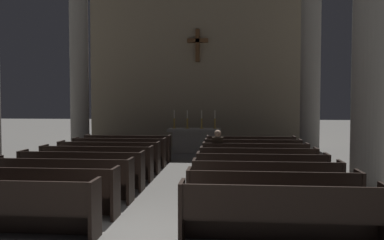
# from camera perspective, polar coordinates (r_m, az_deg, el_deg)

# --- Properties ---
(pew_left_row_1) EXTENTS (3.04, 0.50, 0.95)m
(pew_left_row_1) POSITION_cam_1_polar(r_m,az_deg,el_deg) (7.14, -25.32, -11.21)
(pew_left_row_1) COLOR black
(pew_left_row_1) RESTS_ON ground
(pew_left_row_2) EXTENTS (3.04, 0.50, 0.95)m
(pew_left_row_2) POSITION_cam_1_polar(r_m,az_deg,el_deg) (8.11, -21.19, -9.45)
(pew_left_row_2) COLOR black
(pew_left_row_2) RESTS_ON ground
(pew_left_row_3) EXTENTS (3.04, 0.50, 0.95)m
(pew_left_row_3) POSITION_cam_1_polar(r_m,az_deg,el_deg) (9.13, -18.00, -8.04)
(pew_left_row_3) COLOR black
(pew_left_row_3) RESTS_ON ground
(pew_left_row_4) EXTENTS (3.04, 0.50, 0.95)m
(pew_left_row_4) POSITION_cam_1_polar(r_m,az_deg,el_deg) (10.17, -15.46, -6.90)
(pew_left_row_4) COLOR black
(pew_left_row_4) RESTS_ON ground
(pew_left_row_5) EXTENTS (3.04, 0.50, 0.95)m
(pew_left_row_5) POSITION_cam_1_polar(r_m,az_deg,el_deg) (11.23, -13.41, -5.97)
(pew_left_row_5) COLOR black
(pew_left_row_5) RESTS_ON ground
(pew_left_row_6) EXTENTS (3.04, 0.50, 0.95)m
(pew_left_row_6) POSITION_cam_1_polar(r_m,az_deg,el_deg) (12.31, -11.73, -5.19)
(pew_left_row_6) COLOR black
(pew_left_row_6) RESTS_ON ground
(pew_left_row_7) EXTENTS (3.04, 0.50, 0.95)m
(pew_left_row_7) POSITION_cam_1_polar(r_m,az_deg,el_deg) (13.39, -10.31, -4.53)
(pew_left_row_7) COLOR black
(pew_left_row_7) RESTS_ON ground
(pew_left_row_8) EXTENTS (3.04, 0.50, 0.95)m
(pew_left_row_8) POSITION_cam_1_polar(r_m,az_deg,el_deg) (14.49, -9.12, -3.97)
(pew_left_row_8) COLOR black
(pew_left_row_8) RESTS_ON ground
(pew_right_row_1) EXTENTS (3.04, 0.50, 0.95)m
(pew_right_row_1) POSITION_cam_1_polar(r_m,az_deg,el_deg) (6.25, 12.59, -12.99)
(pew_right_row_1) COLOR black
(pew_right_row_1) RESTS_ON ground
(pew_right_row_2) EXTENTS (3.04, 0.50, 0.95)m
(pew_right_row_2) POSITION_cam_1_polar(r_m,az_deg,el_deg) (7.35, 11.41, -10.59)
(pew_right_row_2) COLOR black
(pew_right_row_2) RESTS_ON ground
(pew_right_row_3) EXTENTS (3.04, 0.50, 0.95)m
(pew_right_row_3) POSITION_cam_1_polar(r_m,az_deg,el_deg) (8.46, 10.55, -8.82)
(pew_right_row_3) COLOR black
(pew_right_row_3) RESTS_ON ground
(pew_right_row_4) EXTENTS (3.04, 0.50, 0.95)m
(pew_right_row_4) POSITION_cam_1_polar(r_m,az_deg,el_deg) (9.57, 9.89, -7.45)
(pew_right_row_4) COLOR black
(pew_right_row_4) RESTS_ON ground
(pew_right_row_5) EXTENTS (3.04, 0.50, 0.95)m
(pew_right_row_5) POSITION_cam_1_polar(r_m,az_deg,el_deg) (10.69, 9.37, -6.37)
(pew_right_row_5) COLOR black
(pew_right_row_5) RESTS_ON ground
(pew_right_row_6) EXTENTS (3.04, 0.50, 0.95)m
(pew_right_row_6) POSITION_cam_1_polar(r_m,az_deg,el_deg) (11.82, 8.96, -5.49)
(pew_right_row_6) COLOR black
(pew_right_row_6) RESTS_ON ground
(pew_right_row_7) EXTENTS (3.04, 0.50, 0.95)m
(pew_right_row_7) POSITION_cam_1_polar(r_m,az_deg,el_deg) (12.94, 8.61, -4.77)
(pew_right_row_7) COLOR black
(pew_right_row_7) RESTS_ON ground
(pew_right_row_8) EXTENTS (3.04, 0.50, 0.95)m
(pew_right_row_8) POSITION_cam_1_polar(r_m,az_deg,el_deg) (14.07, 8.32, -4.16)
(pew_right_row_8) COLOR black
(pew_right_row_8) RESTS_ON ground
(column_right_nearest) EXTENTS (1.09, 1.09, 7.44)m
(column_right_nearest) POSITION_cam_1_polar(r_m,az_deg,el_deg) (9.75, 23.96, 11.18)
(column_right_nearest) COLOR #9E998E
(column_right_nearest) RESTS_ON ground
(column_left_second) EXTENTS (1.09, 1.09, 7.44)m
(column_left_second) POSITION_cam_1_polar(r_m,az_deg,el_deg) (16.50, -15.76, 7.76)
(column_left_second) COLOR #9E998E
(column_left_second) RESTS_ON ground
(column_right_second) EXTENTS (1.09, 1.09, 7.44)m
(column_right_second) POSITION_cam_1_polar(r_m,az_deg,el_deg) (15.75, 16.52, 8.00)
(column_right_second) COLOR #9E998E
(column_right_second) RESTS_ON ground
(altar) EXTENTS (2.20, 0.90, 1.01)m
(altar) POSITION_cam_1_polar(r_m,az_deg,el_deg) (16.71, 0.35, -2.84)
(altar) COLOR #A8A399
(altar) RESTS_ON ground
(candlestick_outer_left) EXTENTS (0.16, 0.16, 0.76)m
(candlestick_outer_left) POSITION_cam_1_polar(r_m,az_deg,el_deg) (16.75, -2.55, -0.35)
(candlestick_outer_left) COLOR #B79338
(candlestick_outer_left) RESTS_ON altar
(candlestick_inner_left) EXTENTS (0.16, 0.16, 0.76)m
(candlestick_inner_left) POSITION_cam_1_polar(r_m,az_deg,el_deg) (16.69, -0.67, -0.36)
(candlestick_inner_left) COLOR #B79338
(candlestick_inner_left) RESTS_ON altar
(candlestick_inner_right) EXTENTS (0.16, 0.16, 0.76)m
(candlestick_inner_right) POSITION_cam_1_polar(r_m,az_deg,el_deg) (16.64, 1.38, -0.37)
(candlestick_inner_right) COLOR #B79338
(candlestick_inner_right) RESTS_ON altar
(candlestick_outer_right) EXTENTS (0.16, 0.16, 0.76)m
(candlestick_outer_right) POSITION_cam_1_polar(r_m,az_deg,el_deg) (16.61, 3.28, -0.38)
(candlestick_outer_right) COLOR #B79338
(candlestick_outer_right) RESTS_ON altar
(apse_with_cross) EXTENTS (10.07, 0.43, 8.50)m
(apse_with_cross) POSITION_cam_1_polar(r_m,az_deg,el_deg) (18.66, 0.85, 9.18)
(apse_with_cross) COLOR gray
(apse_with_cross) RESTS_ON ground
(lone_worshipper) EXTENTS (0.32, 0.43, 1.32)m
(lone_worshipper) POSITION_cam_1_polar(r_m,az_deg,el_deg) (11.80, 3.68, -4.42)
(lone_worshipper) COLOR #26262B
(lone_worshipper) RESTS_ON ground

